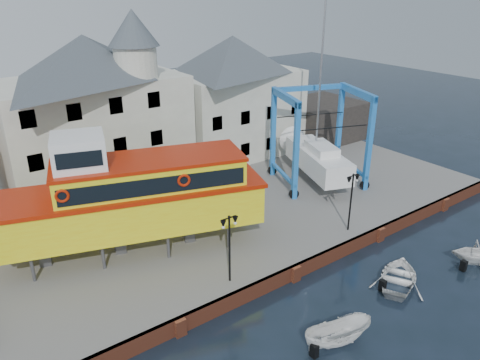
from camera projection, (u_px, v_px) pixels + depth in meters
ground at (295, 280)px, 28.55m from camera, size 140.00×140.00×0.00m
hardstanding at (199, 208)px, 36.49m from camera, size 44.00×22.00×1.00m
quay_wall at (294, 273)px, 28.43m from camera, size 44.00×0.47×1.00m
building_white_main at (94, 112)px, 36.60m from camera, size 14.00×8.30×14.00m
building_white_right at (233, 96)px, 44.90m from camera, size 12.00×8.00×11.20m
shed_dark at (319, 120)px, 50.29m from camera, size 8.00×7.00×4.00m
lamp_post_left at (229, 232)px, 25.61m from camera, size 1.12×0.32×4.20m
lamp_post_right at (352, 188)px, 31.06m from camera, size 1.12×0.32×4.20m
tour_boat at (116, 199)px, 28.19m from camera, size 18.60×9.64×7.90m
travel_lift at (314, 151)px, 39.79m from camera, size 8.44×10.18×14.99m
motorboat_a at (337, 343)px, 23.61m from camera, size 3.92×2.37×1.42m
motorboat_b at (398, 281)px, 28.44m from camera, size 5.33×4.85×0.90m
motorboat_c at (476, 263)px, 30.33m from camera, size 4.33×4.29×1.73m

